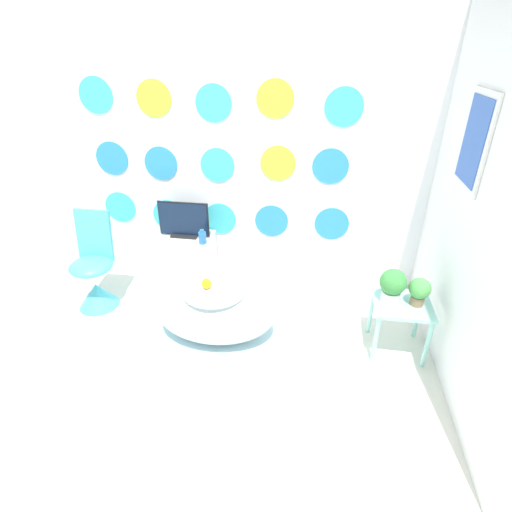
% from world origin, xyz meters
% --- Properties ---
extents(ground_plane, '(12.00, 12.00, 0.00)m').
position_xyz_m(ground_plane, '(0.00, 0.00, 0.00)').
color(ground_plane, silver).
extents(wall_back_dotted, '(4.69, 0.05, 2.60)m').
position_xyz_m(wall_back_dotted, '(0.00, 1.68, 1.30)').
color(wall_back_dotted, white).
rests_on(wall_back_dotted, ground_plane).
extents(wall_right, '(0.06, 2.66, 2.60)m').
position_xyz_m(wall_right, '(1.87, 0.83, 1.31)').
color(wall_right, white).
rests_on(wall_right, ground_plane).
extents(rug, '(1.20, 0.83, 0.01)m').
position_xyz_m(rug, '(0.12, 0.63, 0.00)').
color(rug, silver).
rests_on(rug, ground_plane).
extents(bathtub, '(0.94, 0.61, 0.44)m').
position_xyz_m(bathtub, '(0.18, 0.71, 0.22)').
color(bathtub, white).
rests_on(bathtub, ground_plane).
extents(rubber_duck, '(0.08, 0.09, 0.09)m').
position_xyz_m(rubber_duck, '(0.12, 0.69, 0.49)').
color(rubber_duck, yellow).
rests_on(rubber_duck, bathtub).
extents(chair, '(0.37, 0.37, 0.86)m').
position_xyz_m(chair, '(-0.96, 0.94, 0.27)').
color(chair, '#4CC6DB').
rests_on(chair, ground_plane).
extents(tv_cabinet, '(0.51, 0.36, 0.48)m').
position_xyz_m(tv_cabinet, '(-0.29, 1.45, 0.24)').
color(tv_cabinet, silver).
rests_on(tv_cabinet, ground_plane).
extents(tv, '(0.47, 0.12, 0.34)m').
position_xyz_m(tv, '(-0.29, 1.46, 0.63)').
color(tv, black).
rests_on(tv, tv_cabinet).
extents(vase, '(0.07, 0.07, 0.13)m').
position_xyz_m(vase, '(-0.09, 1.34, 0.54)').
color(vase, '#2D72B7').
rests_on(vase, tv_cabinet).
extents(side_table, '(0.41, 0.39, 0.42)m').
position_xyz_m(side_table, '(1.57, 0.75, 0.35)').
color(side_table, '#99E0D8').
rests_on(side_table, ground_plane).
extents(potted_plant_left, '(0.19, 0.19, 0.26)m').
position_xyz_m(potted_plant_left, '(1.48, 0.76, 0.56)').
color(potted_plant_left, white).
rests_on(potted_plant_left, side_table).
extents(potted_plant_right, '(0.15, 0.15, 0.21)m').
position_xyz_m(potted_plant_right, '(1.66, 0.75, 0.54)').
color(potted_plant_right, '#8C6B4C').
rests_on(potted_plant_right, side_table).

